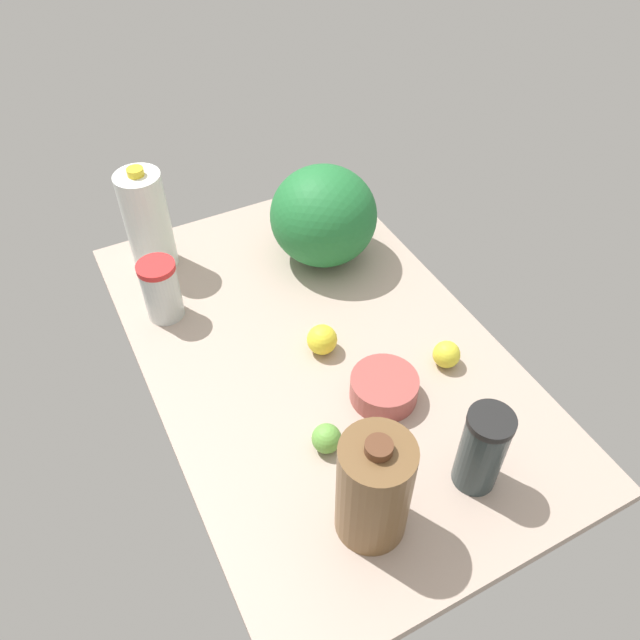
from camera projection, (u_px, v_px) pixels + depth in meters
countertop at (320, 355)px, 143.55cm from camera, size 120.00×76.00×3.00cm
mixing_bowl at (384, 388)px, 131.41cm from camera, size 14.45×14.45×5.56cm
chocolate_milk_jug at (374, 489)px, 104.79cm from camera, size 12.89×12.89×25.29cm
milk_jug at (147, 221)px, 154.55cm from camera, size 11.20×11.20×28.47cm
watermelon at (323, 216)px, 157.49cm from camera, size 27.15×27.15×25.31cm
tumbler_cup at (161, 290)px, 145.35cm from camera, size 8.91×8.91×15.47cm
shaker_bottle at (482, 450)px, 112.73cm from camera, size 8.55×8.55×19.28cm
lime_far_back at (327, 438)px, 122.33cm from camera, size 5.96×5.96×5.96cm
lemon_by_jug at (446, 354)px, 137.62cm from camera, size 6.12×6.12×6.12cm
lemon_beside_bowl at (323, 340)px, 140.00cm from camera, size 6.94×6.94×6.94cm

